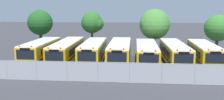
{
  "coord_description": "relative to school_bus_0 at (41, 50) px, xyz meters",
  "views": [
    {
      "loc": [
        1.75,
        -29.94,
        6.86
      ],
      "look_at": [
        -0.96,
        0.0,
        1.6
      ],
      "focal_mm": 39.74,
      "sensor_mm": 36.0,
      "label": 1
    }
  ],
  "objects": [
    {
      "name": "ground_plane",
      "position": [
        9.93,
        0.15,
        -1.43
      ],
      "size": [
        160.0,
        160.0,
        0.0
      ],
      "primitive_type": "plane",
      "color": "#38383D"
    },
    {
      "name": "school_bus_0",
      "position": [
        0.0,
        0.0,
        0.0
      ],
      "size": [
        2.56,
        9.29,
        2.72
      ],
      "rotation": [
        0.0,
        0.0,
        3.14
      ],
      "color": "yellow",
      "rests_on": "ground_plane"
    },
    {
      "name": "school_bus_1",
      "position": [
        3.25,
        0.33,
        -0.02
      ],
      "size": [
        2.6,
        10.84,
        2.67
      ],
      "rotation": [
        0.0,
        0.0,
        3.16
      ],
      "color": "#EAA80C",
      "rests_on": "ground_plane"
    },
    {
      "name": "school_bus_2",
      "position": [
        6.67,
        0.03,
        -0.01
      ],
      "size": [
        2.65,
        10.06,
        2.71
      ],
      "rotation": [
        0.0,
        0.0,
        3.16
      ],
      "color": "yellow",
      "rests_on": "ground_plane"
    },
    {
      "name": "school_bus_3",
      "position": [
        9.92,
        0.34,
        -0.02
      ],
      "size": [
        2.58,
        10.58,
        2.68
      ],
      "rotation": [
        0.0,
        0.0,
        3.14
      ],
      "color": "yellow",
      "rests_on": "ground_plane"
    },
    {
      "name": "school_bus_4",
      "position": [
        13.21,
        0.32,
        -0.1
      ],
      "size": [
        2.59,
        10.63,
        2.51
      ],
      "rotation": [
        0.0,
        0.0,
        3.14
      ],
      "color": "yellow",
      "rests_on": "ground_plane"
    },
    {
      "name": "school_bus_5",
      "position": [
        16.57,
        0.34,
        -0.05
      ],
      "size": [
        2.67,
        10.45,
        2.62
      ],
      "rotation": [
        0.0,
        0.0,
        3.17
      ],
      "color": "yellow",
      "rests_on": "ground_plane"
    },
    {
      "name": "school_bus_6",
      "position": [
        19.94,
        -0.05,
        -0.02
      ],
      "size": [
        2.64,
        9.31,
        2.67
      ],
      "rotation": [
        0.0,
        0.0,
        3.12
      ],
      "color": "yellow",
      "rests_on": "ground_plane"
    },
    {
      "name": "tree_0",
      "position": [
        -3.72,
        9.49,
        2.86
      ],
      "size": [
        4.06,
        4.06,
        6.34
      ],
      "color": "#4C3823",
      "rests_on": "ground_plane"
    },
    {
      "name": "tree_1",
      "position": [
        5.18,
        8.81,
        2.91
      ],
      "size": [
        3.57,
        3.36,
        6.08
      ],
      "color": "#4C3823",
      "rests_on": "ground_plane"
    },
    {
      "name": "tree_2",
      "position": [
        14.56,
        8.17,
        2.85
      ],
      "size": [
        4.61,
        4.61,
        6.56
      ],
      "color": "#4C3823",
      "rests_on": "ground_plane"
    },
    {
      "name": "tree_3",
      "position": [
        24.37,
        8.84,
        2.31
      ],
      "size": [
        4.03,
        4.0,
        5.69
      ],
      "color": "#4C3823",
      "rests_on": "ground_plane"
    },
    {
      "name": "chainlink_fence",
      "position": [
        9.85,
        -8.02,
        -0.44
      ],
      "size": [
        26.12,
        0.07,
        1.91
      ],
      "color": "#9EA0A3",
      "rests_on": "ground_plane"
    },
    {
      "name": "traffic_cone",
      "position": [
        17.47,
        -6.87,
        -1.17
      ],
      "size": [
        0.39,
        0.39,
        0.51
      ],
      "primitive_type": "cone",
      "color": "#EA5914",
      "rests_on": "ground_plane"
    }
  ]
}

